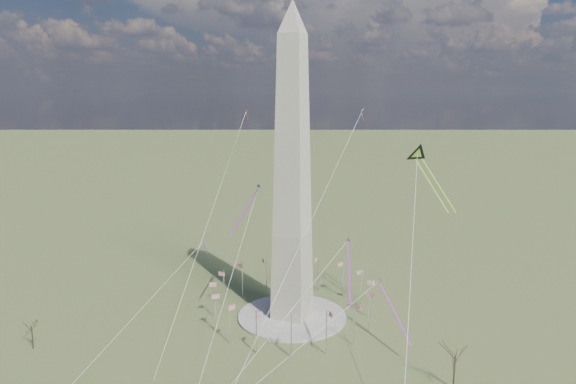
% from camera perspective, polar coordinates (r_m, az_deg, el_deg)
% --- Properties ---
extents(ground, '(2000.00, 2000.00, 0.00)m').
position_cam_1_polar(ground, '(175.74, 0.46, -13.74)').
color(ground, '#576130').
rests_on(ground, ground).
extents(plaza, '(36.00, 36.00, 0.80)m').
position_cam_1_polar(plaza, '(175.57, 0.46, -13.62)').
color(plaza, beige).
rests_on(plaza, ground).
extents(washington_monument, '(15.56, 15.56, 100.00)m').
position_cam_1_polar(washington_monument, '(161.54, 0.49, 1.88)').
color(washington_monument, beige).
rests_on(washington_monument, plaza).
extents(flagpole_ring, '(54.40, 54.40, 13.00)m').
position_cam_1_polar(flagpole_ring, '(172.80, 0.47, -11.55)').
color(flagpole_ring, silver).
rests_on(flagpole_ring, ground).
extents(tree_near, '(7.51, 7.51, 13.15)m').
position_cam_1_polar(tree_near, '(140.83, 18.11, -16.74)').
color(tree_near, '#423528').
rests_on(tree_near, ground).
extents(tree_far, '(6.04, 6.04, 10.57)m').
position_cam_1_polar(tree_far, '(170.56, -26.65, -13.02)').
color(tree_far, '#423528').
rests_on(tree_far, ground).
extents(kite_delta_black, '(18.02, 19.58, 17.89)m').
position_cam_1_polar(kite_delta_black, '(164.46, 14.38, 3.76)').
color(kite_delta_black, black).
rests_on(kite_delta_black, ground).
extents(kite_diamond_purple, '(1.77, 2.91, 8.91)m').
position_cam_1_polar(kite_diamond_purple, '(185.60, -9.15, -5.49)').
color(kite_diamond_purple, navy).
rests_on(kite_diamond_purple, ground).
extents(kite_streamer_left, '(7.67, 18.68, 13.34)m').
position_cam_1_polar(kite_streamer_left, '(146.20, 6.78, -7.87)').
color(kite_streamer_left, '#F12647').
rests_on(kite_streamer_left, ground).
extents(kite_streamer_mid, '(1.78, 19.00, 13.05)m').
position_cam_1_polar(kite_streamer_mid, '(166.35, -4.34, -1.30)').
color(kite_streamer_mid, '#F12647').
rests_on(kite_streamer_mid, ground).
extents(kite_streamer_right, '(13.73, 14.67, 13.00)m').
position_cam_1_polar(kite_streamer_right, '(157.08, 11.30, -12.05)').
color(kite_streamer_right, '#F12647').
rests_on(kite_streamer_right, ground).
extents(kite_small_red, '(1.20, 1.88, 4.17)m').
position_cam_1_polar(kite_small_red, '(207.82, -4.66, 8.83)').
color(kite_small_red, red).
rests_on(kite_small_red, ground).
extents(kite_small_white, '(1.35, 2.13, 4.73)m').
position_cam_1_polar(kite_small_white, '(202.89, 8.26, 8.81)').
color(kite_small_white, silver).
rests_on(kite_small_white, ground).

